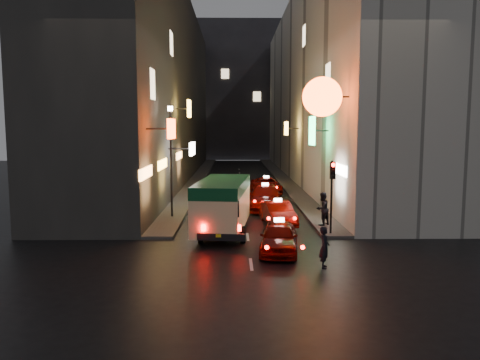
{
  "coord_description": "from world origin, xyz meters",
  "views": [
    {
      "loc": [
        -0.66,
        -13.39,
        5.23
      ],
      "look_at": [
        -0.3,
        13.0,
        2.23
      ],
      "focal_mm": 35.0,
      "sensor_mm": 36.0,
      "label": 1
    }
  ],
  "objects_px": {
    "lamp_post": "(171,154)",
    "traffic_light": "(332,181)",
    "taxi_near": "(279,235)",
    "minibus": "(223,200)",
    "pedestrian_crossing": "(325,245)"
  },
  "relations": [
    {
      "from": "minibus",
      "to": "pedestrian_crossing",
      "type": "relative_size",
      "value": 3.6
    },
    {
      "from": "minibus",
      "to": "pedestrian_crossing",
      "type": "height_order",
      "value": "minibus"
    },
    {
      "from": "taxi_near",
      "to": "lamp_post",
      "type": "distance_m",
      "value": 9.55
    },
    {
      "from": "taxi_near",
      "to": "pedestrian_crossing",
      "type": "height_order",
      "value": "pedestrian_crossing"
    },
    {
      "from": "minibus",
      "to": "traffic_light",
      "type": "relative_size",
      "value": 1.82
    },
    {
      "from": "minibus",
      "to": "traffic_light",
      "type": "xyz_separation_m",
      "value": [
        5.2,
        -0.81,
        1.01
      ]
    },
    {
      "from": "taxi_near",
      "to": "pedestrian_crossing",
      "type": "relative_size",
      "value": 2.8
    },
    {
      "from": "minibus",
      "to": "lamp_post",
      "type": "height_order",
      "value": "lamp_post"
    },
    {
      "from": "pedestrian_crossing",
      "to": "minibus",
      "type": "bearing_deg",
      "value": 43.68
    },
    {
      "from": "minibus",
      "to": "pedestrian_crossing",
      "type": "distance_m",
      "value": 6.99
    },
    {
      "from": "taxi_near",
      "to": "traffic_light",
      "type": "distance_m",
      "value": 4.35
    },
    {
      "from": "traffic_light",
      "to": "lamp_post",
      "type": "height_order",
      "value": "lamp_post"
    },
    {
      "from": "lamp_post",
      "to": "traffic_light",
      "type": "bearing_deg",
      "value": -28.91
    },
    {
      "from": "traffic_light",
      "to": "lamp_post",
      "type": "xyz_separation_m",
      "value": [
        -8.2,
        4.53,
        1.04
      ]
    },
    {
      "from": "taxi_near",
      "to": "minibus",
      "type": "bearing_deg",
      "value": 124.38
    }
  ]
}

